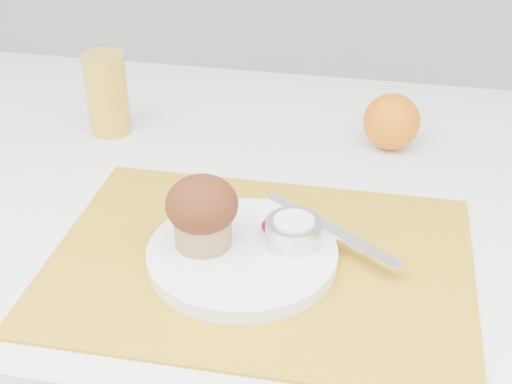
% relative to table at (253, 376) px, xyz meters
% --- Properties ---
extents(table, '(1.20, 0.80, 0.75)m').
position_rel_table_xyz_m(table, '(0.00, 0.00, 0.00)').
color(table, white).
rests_on(table, ground).
extents(placemat, '(0.49, 0.36, 0.00)m').
position_rel_table_xyz_m(placemat, '(0.05, -0.18, 0.38)').
color(placemat, '#C58F1B').
rests_on(placemat, table).
extents(plate, '(0.28, 0.28, 0.02)m').
position_rel_table_xyz_m(plate, '(0.03, -0.19, 0.39)').
color(plate, white).
rests_on(plate, placemat).
extents(ramekin, '(0.08, 0.08, 0.03)m').
position_rel_table_xyz_m(ramekin, '(0.08, -0.16, 0.41)').
color(ramekin, silver).
rests_on(ramekin, plate).
extents(cream, '(0.05, 0.05, 0.01)m').
position_rel_table_xyz_m(cream, '(0.08, -0.16, 0.42)').
color(cream, white).
rests_on(cream, ramekin).
extents(raspberry_near, '(0.02, 0.02, 0.02)m').
position_rel_table_xyz_m(raspberry_near, '(0.05, -0.15, 0.41)').
color(raspberry_near, '#500210').
rests_on(raspberry_near, plate).
extents(raspberry_far, '(0.02, 0.02, 0.02)m').
position_rel_table_xyz_m(raspberry_far, '(0.07, -0.16, 0.40)').
color(raspberry_far, '#4F0207').
rests_on(raspberry_far, plate).
extents(butter_knife, '(0.18, 0.13, 0.01)m').
position_rel_table_xyz_m(butter_knife, '(0.12, -0.13, 0.40)').
color(butter_knife, white).
rests_on(butter_knife, plate).
extents(orange, '(0.08, 0.08, 0.08)m').
position_rel_table_xyz_m(orange, '(0.18, 0.14, 0.42)').
color(orange, orange).
rests_on(orange, table).
extents(juice_glass, '(0.08, 0.08, 0.13)m').
position_rel_table_xyz_m(juice_glass, '(-0.25, 0.11, 0.44)').
color(juice_glass, gold).
rests_on(juice_glass, table).
extents(muffin, '(0.08, 0.08, 0.09)m').
position_rel_table_xyz_m(muffin, '(-0.02, -0.18, 0.44)').
color(muffin, tan).
rests_on(muffin, plate).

